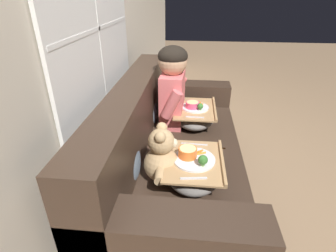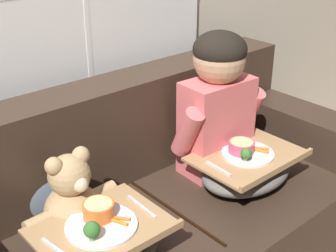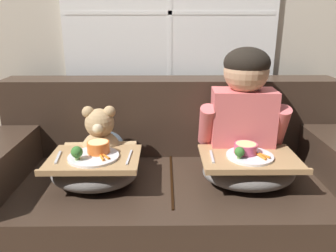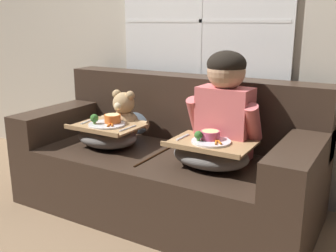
% 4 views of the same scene
% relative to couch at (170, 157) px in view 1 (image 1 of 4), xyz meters
% --- Properties ---
extents(ground_plane, '(14.00, 14.00, 0.00)m').
position_rel_couch_xyz_m(ground_plane, '(0.00, -0.07, -0.32)').
color(ground_plane, '#8E7051').
extents(wall_back_with_window, '(8.00, 0.08, 2.60)m').
position_rel_couch_xyz_m(wall_back_with_window, '(0.00, 0.50, 0.98)').
color(wall_back_with_window, beige).
rests_on(wall_back_with_window, ground_plane).
extents(couch, '(1.98, 0.91, 0.88)m').
position_rel_couch_xyz_m(couch, '(0.00, 0.00, 0.00)').
color(couch, '#38281E').
rests_on(couch, ground_plane).
extents(throw_pillow_behind_child, '(0.32, 0.16, 0.33)m').
position_rel_couch_xyz_m(throw_pillow_behind_child, '(0.38, 0.21, 0.25)').
color(throw_pillow_behind_child, slate).
rests_on(throw_pillow_behind_child, couch).
extents(throw_pillow_behind_teddy, '(0.32, 0.15, 0.33)m').
position_rel_couch_xyz_m(throw_pillow_behind_teddy, '(-0.38, 0.21, 0.25)').
color(throw_pillow_behind_teddy, slate).
rests_on(throw_pillow_behind_teddy, couch).
extents(child_figure, '(0.48, 0.24, 0.67)m').
position_rel_couch_xyz_m(child_figure, '(0.38, 0.02, 0.47)').
color(child_figure, '#DB6666').
rests_on(child_figure, couch).
extents(teddy_bear, '(0.39, 0.27, 0.36)m').
position_rel_couch_xyz_m(teddy_bear, '(-0.38, 0.01, 0.25)').
color(teddy_bear, tan).
rests_on(teddy_bear, couch).
extents(lap_tray_child, '(0.48, 0.35, 0.22)m').
position_rel_couch_xyz_m(lap_tray_child, '(0.38, -0.18, 0.18)').
color(lap_tray_child, slate).
rests_on(lap_tray_child, child_figure).
extents(lap_tray_teddy, '(0.45, 0.35, 0.23)m').
position_rel_couch_xyz_m(lap_tray_teddy, '(-0.38, -0.18, 0.18)').
color(lap_tray_teddy, slate).
rests_on(lap_tray_teddy, teddy_bear).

